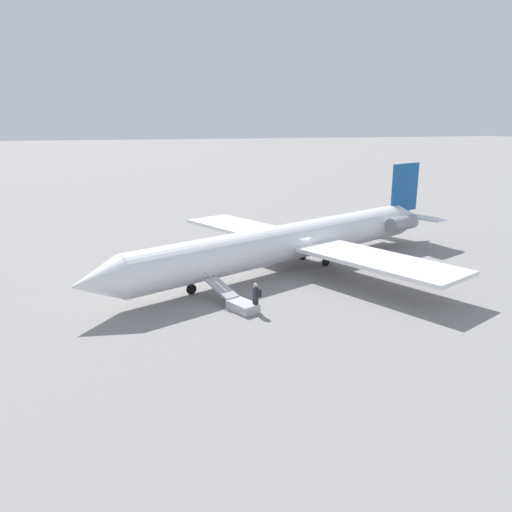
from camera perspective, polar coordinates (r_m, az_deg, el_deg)
name	(u,v)px	position (r m, az deg, el deg)	size (l,w,h in m)	color
ground_plane	(289,269)	(36.40, 3.84, -1.49)	(600.00, 600.00, 0.00)	gray
airplane_main	(299,240)	(36.55, 4.99, 1.89)	(31.01, 24.34, 6.89)	white
boarding_stairs	(238,302)	(28.61, -2.05, -5.33)	(2.45, 4.10, 1.71)	#B2B2B7
passenger	(256,296)	(27.81, -0.01, -4.56)	(0.44, 0.57, 1.74)	#23232D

